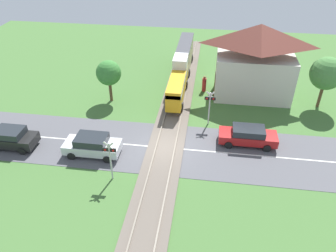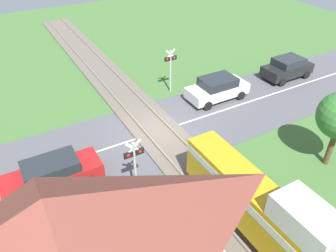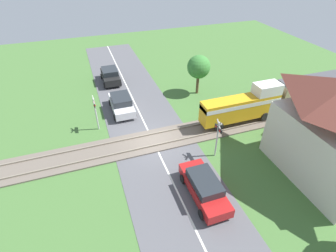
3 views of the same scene
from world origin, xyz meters
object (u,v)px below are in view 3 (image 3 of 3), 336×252
(car_near_crossing, at_px, (121,103))
(car_behind_queue, at_px, (110,75))
(train, at_px, (277,98))
(car_far_side, at_px, (204,187))
(station_building, at_px, (332,133))
(pedestrian_by_station, at_px, (278,127))
(crossing_signal_west_approach, at_px, (95,109))
(crossing_signal_east_approach, at_px, (218,134))

(car_near_crossing, height_order, car_behind_queue, car_behind_queue)
(train, relative_size, car_far_side, 3.11)
(train, bearing_deg, car_far_side, -57.74)
(station_building, xyz_separation_m, pedestrian_by_station, (-4.59, 0.45, -2.76))
(crossing_signal_west_approach, bearing_deg, pedestrian_by_station, 67.97)
(crossing_signal_east_approach, bearing_deg, pedestrian_by_station, 96.34)
(car_near_crossing, distance_m, station_building, 16.65)
(car_behind_queue, height_order, crossing_signal_east_approach, crossing_signal_east_approach)
(pedestrian_by_station, bearing_deg, car_far_side, -65.82)
(car_far_side, distance_m, crossing_signal_west_approach, 10.81)
(crossing_signal_west_approach, bearing_deg, crossing_signal_east_approach, 51.22)
(crossing_signal_east_approach, distance_m, pedestrian_by_station, 6.15)
(train, bearing_deg, crossing_signal_west_approach, -101.58)
(crossing_signal_west_approach, bearing_deg, station_building, 52.60)
(train, distance_m, crossing_signal_east_approach, 8.06)
(car_far_side, relative_size, crossing_signal_east_approach, 1.42)
(car_far_side, bearing_deg, station_building, 84.16)
(train, bearing_deg, pedestrian_by_station, -30.58)
(car_far_side, distance_m, station_building, 8.45)
(car_far_side, xyz_separation_m, crossing_signal_west_approach, (-9.33, -5.31, 1.22))
(car_far_side, bearing_deg, car_near_crossing, -165.97)
(train, distance_m, car_far_side, 11.71)
(car_near_crossing, height_order, pedestrian_by_station, pedestrian_by_station)
(train, distance_m, crossing_signal_west_approach, 15.49)
(crossing_signal_east_approach, relative_size, station_building, 0.41)
(car_near_crossing, height_order, crossing_signal_east_approach, crossing_signal_east_approach)
(car_behind_queue, bearing_deg, station_building, 29.98)
(car_behind_queue, bearing_deg, car_far_side, 9.10)
(car_far_side, relative_size, pedestrian_by_station, 2.73)
(crossing_signal_west_approach, distance_m, station_building, 16.77)
(crossing_signal_west_approach, relative_size, pedestrian_by_station, 1.92)
(car_near_crossing, height_order, crossing_signal_west_approach, crossing_signal_west_approach)
(train, distance_m, station_building, 7.47)
(train, height_order, pedestrian_by_station, train)
(crossing_signal_west_approach, relative_size, crossing_signal_east_approach, 1.00)
(car_far_side, relative_size, station_building, 0.58)
(car_near_crossing, bearing_deg, car_behind_queue, 180.00)
(car_behind_queue, bearing_deg, car_near_crossing, 0.00)
(car_behind_queue, bearing_deg, train, 47.31)
(crossing_signal_west_approach, relative_size, station_building, 0.41)
(car_behind_queue, height_order, crossing_signal_west_approach, crossing_signal_west_approach)
(train, xyz_separation_m, car_behind_queue, (-11.75, -12.74, -1.04))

